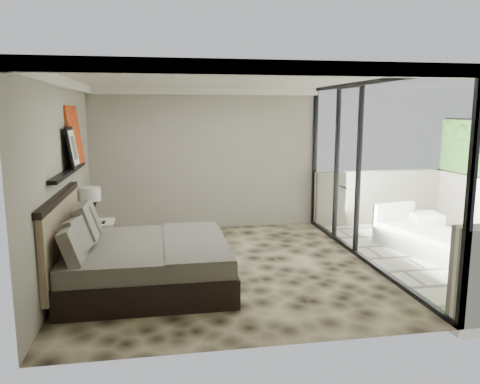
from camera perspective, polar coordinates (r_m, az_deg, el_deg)
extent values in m
plane|color=black|center=(7.20, -2.01, -9.13)|extent=(5.00, 5.00, 0.00)
cube|color=silver|center=(6.83, -2.15, 13.59)|extent=(4.50, 5.00, 0.02)
cube|color=gray|center=(9.34, -4.16, 4.00)|extent=(4.50, 0.02, 2.80)
cube|color=gray|center=(6.95, -20.72, 1.41)|extent=(0.02, 5.00, 2.80)
cube|color=white|center=(7.52, 15.18, 2.30)|extent=(0.08, 5.00, 2.80)
cube|color=beige|center=(8.55, 23.96, -7.35)|extent=(3.00, 5.00, 0.12)
cube|color=black|center=(7.02, -20.14, 2.35)|extent=(0.12, 2.20, 0.05)
cube|color=black|center=(6.55, -10.98, -9.58)|extent=(2.15, 2.05, 0.37)
cube|color=#514E44|center=(6.45, -11.06, -7.09)|extent=(2.09, 1.99, 0.23)
cube|color=#4A4840|center=(6.43, -5.58, -5.91)|extent=(0.82, 2.03, 0.03)
cube|color=#7D694F|center=(6.52, -20.94, -5.25)|extent=(0.08, 2.15, 1.03)
cube|color=black|center=(8.24, -17.03, -5.09)|extent=(0.69, 0.69, 0.56)
cone|color=black|center=(8.14, -17.59, -2.97)|extent=(0.18, 0.18, 0.17)
cone|color=black|center=(8.11, -17.65, -1.83)|extent=(0.18, 0.18, 0.17)
cylinder|color=silver|center=(8.06, -17.73, -0.22)|extent=(0.32, 0.32, 0.22)
cube|color=red|center=(7.68, -19.54, 6.53)|extent=(0.13, 0.90, 0.90)
cube|color=black|center=(7.13, -19.76, 5.11)|extent=(0.11, 0.50, 0.60)
cube|color=white|center=(9.21, 21.60, -3.98)|extent=(0.57, 0.57, 0.51)
cube|color=silver|center=(8.51, 21.91, -5.80)|extent=(1.30, 1.92, 0.31)
cube|color=silver|center=(8.46, 21.99, -4.51)|extent=(1.23, 1.80, 0.09)
cube|color=silver|center=(8.99, 18.25, -2.51)|extent=(0.88, 0.35, 0.38)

